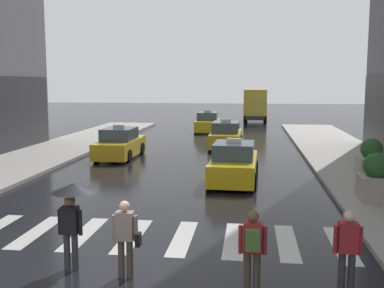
% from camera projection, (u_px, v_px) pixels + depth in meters
% --- Properties ---
extents(ground_plane, '(160.00, 160.00, 0.00)m').
position_uv_depth(ground_plane, '(95.00, 284.00, 9.33)').
color(ground_plane, black).
extents(crosswalk_markings, '(11.30, 2.80, 0.01)m').
position_uv_depth(crosswalk_markings, '(133.00, 236.00, 12.28)').
color(crosswalk_markings, silver).
rests_on(crosswalk_markings, ground).
extents(taxi_lead, '(2.05, 4.59, 1.80)m').
position_uv_depth(taxi_lead, '(234.00, 164.00, 18.93)').
color(taxi_lead, yellow).
rests_on(taxi_lead, ground).
extents(taxi_second, '(1.96, 4.55, 1.80)m').
position_uv_depth(taxi_second, '(120.00, 144.00, 24.88)').
color(taxi_second, gold).
rests_on(taxi_second, ground).
extents(taxi_third, '(1.98, 4.56, 1.80)m').
position_uv_depth(taxi_third, '(226.00, 136.00, 28.67)').
color(taxi_third, gold).
rests_on(taxi_third, ground).
extents(taxi_fourth, '(1.95, 4.55, 1.80)m').
position_uv_depth(taxi_fourth, '(208.00, 123.00, 37.87)').
color(taxi_fourth, yellow).
rests_on(taxi_fourth, ground).
extents(box_truck, '(2.38, 7.58, 3.35)m').
position_uv_depth(box_truck, '(255.00, 104.00, 46.91)').
color(box_truck, '#2D2D2D').
rests_on(box_truck, ground).
extents(pedestrian_with_umbrella, '(0.96, 0.96, 1.94)m').
position_uv_depth(pedestrian_with_umbrella, '(73.00, 202.00, 9.86)').
color(pedestrian_with_umbrella, '#333338').
rests_on(pedestrian_with_umbrella, ground).
extents(pedestrian_with_backpack, '(0.55, 0.43, 1.65)m').
position_uv_depth(pedestrian_with_backpack, '(253.00, 245.00, 8.79)').
color(pedestrian_with_backpack, '#473D33').
rests_on(pedestrian_with_backpack, ground).
extents(pedestrian_with_handbag, '(0.60, 0.24, 1.65)m').
position_uv_depth(pedestrian_with_handbag, '(126.00, 235.00, 9.54)').
color(pedestrian_with_handbag, '#473D33').
rests_on(pedestrian_with_handbag, ground).
extents(pedestrian_plain_coat, '(0.55, 0.24, 1.65)m').
position_uv_depth(pedestrian_plain_coat, '(348.00, 247.00, 8.83)').
color(pedestrian_plain_coat, '#333338').
rests_on(pedestrian_plain_coat, ground).
extents(planter_near_corner, '(1.10, 1.10, 1.60)m').
position_uv_depth(planter_near_corner, '(376.00, 178.00, 15.38)').
color(planter_near_corner, '#A8A399').
rests_on(planter_near_corner, curb_right).
extents(planter_mid_block, '(1.10, 1.10, 1.60)m').
position_uv_depth(planter_mid_block, '(371.00, 159.00, 19.26)').
color(planter_mid_block, '#A8A399').
rests_on(planter_mid_block, curb_right).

